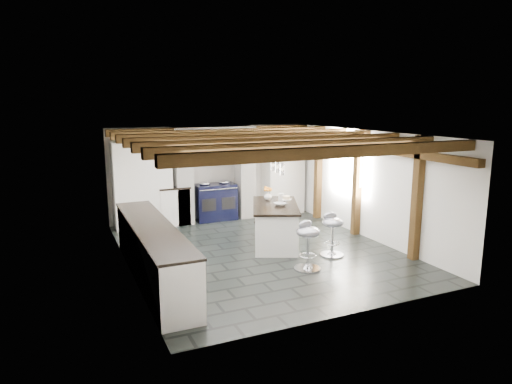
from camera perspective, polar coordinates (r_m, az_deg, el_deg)
name	(u,v)px	position (r m, az deg, el deg)	size (l,w,h in m)	color
ground	(260,251)	(9.05, 0.46, -7.35)	(6.00, 6.00, 0.00)	black
room_shell	(207,188)	(9.86, -6.19, 0.53)	(6.00, 6.03, 6.00)	white
range_cooker	(215,201)	(11.34, -5.16, -1.14)	(1.00, 0.63, 0.99)	black
kitchen_island	(275,224)	(9.32, 2.40, -4.04)	(1.50, 1.92, 1.12)	white
bar_stool_near	(332,229)	(8.75, 9.52, -4.62)	(0.45, 0.45, 0.83)	silver
bar_stool_far	(308,240)	(7.98, 6.46, -5.95)	(0.50, 0.50, 0.87)	silver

